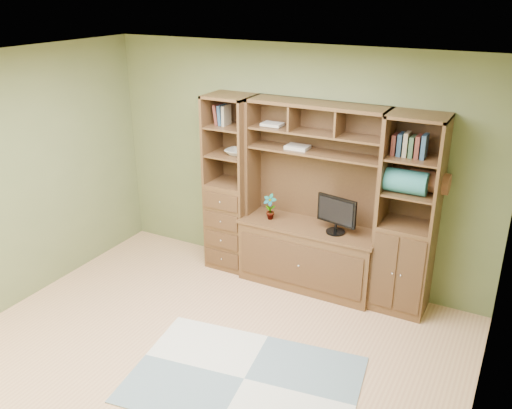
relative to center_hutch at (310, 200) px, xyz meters
The scene contains 11 objects.
room 1.79m from the center_hutch, 100.57° to the right, with size 4.60×4.10×2.64m.
center_hutch is the anchor object (origin of this frame).
left_tower 1.00m from the center_hutch, behind, with size 0.50×0.45×2.05m, color #53351D.
right_tower 1.03m from the center_hutch, ahead, with size 0.55×0.45×2.05m, color #53351D.
rug 2.01m from the center_hutch, 85.04° to the right, with size 1.93×1.29×0.01m, color #AAB0AF.
monitor 0.32m from the center_hutch, ahead, with size 0.45×0.20×0.55m, color black.
orchid 0.48m from the center_hutch, behind, with size 0.15×0.10×0.29m, color #9A5434.
magazines 0.58m from the center_hutch, 155.91° to the left, with size 0.24×0.18×0.04m, color #AFA595.
bowl 1.00m from the center_hutch, behind, with size 0.24×0.24×0.06m, color beige.
blanket_teal 1.05m from the center_hutch, ahead, with size 0.40×0.23×0.23m, color #2C7373.
blanket_red 1.23m from the center_hutch, ahead, with size 0.37×0.21×0.21m, color brown.
Camera 1 is at (2.31, -3.25, 3.15)m, focal length 38.00 mm.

